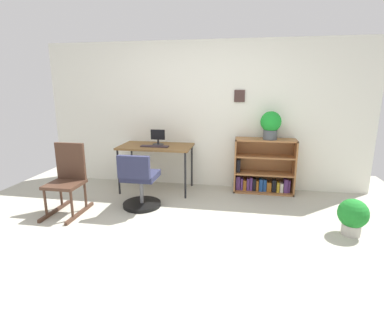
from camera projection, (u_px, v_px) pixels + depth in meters
ground_plane at (173, 252)px, 2.90m from camera, size 6.24×6.24×0.00m
wall_back at (203, 116)px, 4.70m from camera, size 5.20×0.12×2.32m
desk at (156, 149)px, 4.52m from camera, size 1.12×0.64×0.73m
monitor at (158, 138)px, 4.53m from camera, size 0.22×0.17×0.24m
keyboard at (155, 146)px, 4.40m from camera, size 0.42×0.11×0.02m
office_chair at (140, 185)px, 3.90m from camera, size 0.52×0.55×0.78m
rocking_chair at (68, 178)px, 3.76m from camera, size 0.42×0.64×0.91m
bookshelf_low at (263, 169)px, 4.53m from camera, size 0.91×0.30×0.85m
potted_plant_on_shelf at (271, 124)px, 4.30m from camera, size 0.31×0.31×0.42m
potted_plant_floor at (353, 215)px, 3.20m from camera, size 0.32×0.32×0.42m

